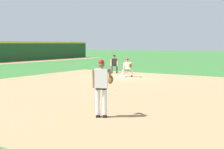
% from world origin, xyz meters
% --- Properties ---
extents(ground_plane, '(160.00, 160.00, 0.00)m').
position_xyz_m(ground_plane, '(0.00, 0.00, 0.00)').
color(ground_plane, '#336B2D').
extents(infield_dirt_patch, '(18.00, 18.00, 0.01)m').
position_xyz_m(infield_dirt_patch, '(-5.39, -2.78, 0.00)').
color(infield_dirt_patch, '#A87F56').
rests_on(infield_dirt_patch, ground).
extents(first_base_bag, '(0.38, 0.38, 0.09)m').
position_xyz_m(first_base_bag, '(0.00, 0.00, 0.04)').
color(first_base_bag, white).
rests_on(first_base_bag, ground).
extents(baseball, '(0.07, 0.07, 0.07)m').
position_xyz_m(baseball, '(-5.36, -2.76, 0.04)').
color(baseball, white).
rests_on(baseball, ground).
extents(pitcher, '(0.83, 0.59, 1.86)m').
position_xyz_m(pitcher, '(-10.73, -5.55, 1.06)').
color(pitcher, black).
rests_on(pitcher, ground).
extents(first_baseman, '(0.84, 1.00, 1.34)m').
position_xyz_m(first_baseman, '(0.28, -0.19, 0.73)').
color(first_baseman, black).
rests_on(first_baseman, ground).
extents(umpire, '(0.62, 0.68, 1.46)m').
position_xyz_m(umpire, '(2.12, 2.09, 0.79)').
color(umpire, black).
rests_on(umpire, ground).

